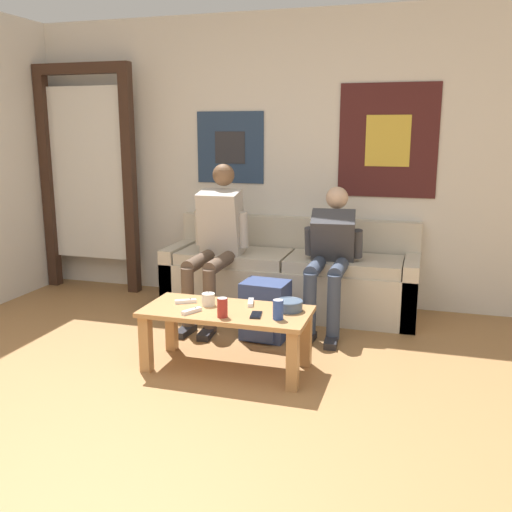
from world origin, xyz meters
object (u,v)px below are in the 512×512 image
(person_seated_adult, at_px, (216,237))
(game_controller_near_right, at_px, (192,311))
(person_seated_teen, at_px, (330,252))
(couch, at_px, (290,278))
(pillar_candle, at_px, (208,299))
(drink_can_red, at_px, (222,308))
(game_controller_near_left, at_px, (251,302))
(backpack, at_px, (265,312))
(game_controller_far_center, at_px, (186,301))
(coffee_table, at_px, (227,321))
(drink_can_blue, at_px, (278,310))
(cell_phone, at_px, (256,315))
(ceramic_bowl, at_px, (289,305))

(person_seated_adult, bearing_deg, game_controller_near_right, -77.48)
(person_seated_adult, relative_size, person_seated_teen, 1.16)
(couch, bearing_deg, pillar_candle, -100.77)
(drink_can_red, xyz_separation_m, game_controller_near_left, (0.09, 0.31, -0.05))
(person_seated_adult, height_order, backpack, person_seated_adult)
(drink_can_red, bearing_deg, person_seated_teen, 67.96)
(game_controller_far_center, bearing_deg, person_seated_adult, 97.70)
(coffee_table, distance_m, game_controller_near_right, 0.25)
(game_controller_near_left, relative_size, game_controller_far_center, 1.05)
(drink_can_blue, height_order, cell_phone, drink_can_blue)
(person_seated_adult, distance_m, cell_phone, 1.27)
(pillar_candle, bearing_deg, couch, 79.23)
(game_controller_near_left, relative_size, cell_phone, 1.02)
(pillar_candle, height_order, game_controller_far_center, pillar_candle)
(coffee_table, xyz_separation_m, game_controller_near_right, (-0.19, -0.13, 0.09))
(person_seated_teen, distance_m, ceramic_bowl, 0.95)
(drink_can_red, bearing_deg, person_seated_adult, 112.27)
(drink_can_blue, bearing_deg, game_controller_far_center, 168.01)
(drink_can_red, xyz_separation_m, cell_phone, (0.19, 0.08, -0.06))
(person_seated_adult, bearing_deg, drink_can_blue, -53.08)
(cell_phone, bearing_deg, person_seated_teen, 75.46)
(person_seated_adult, height_order, game_controller_far_center, person_seated_adult)
(person_seated_teen, bearing_deg, cell_phone, -104.54)
(drink_can_blue, bearing_deg, coffee_table, 165.89)
(drink_can_red, height_order, game_controller_far_center, drink_can_red)
(person_seated_teen, bearing_deg, couch, 140.51)
(drink_can_blue, distance_m, game_controller_far_center, 0.70)
(couch, distance_m, game_controller_far_center, 1.37)
(drink_can_red, distance_m, game_controller_near_right, 0.22)
(backpack, height_order, game_controller_near_right, backpack)
(couch, distance_m, drink_can_red, 1.52)
(ceramic_bowl, xyz_separation_m, pillar_candle, (-0.54, -0.05, 0.00))
(drink_can_blue, bearing_deg, backpack, 111.90)
(person_seated_teen, distance_m, game_controller_far_center, 1.28)
(person_seated_teen, bearing_deg, coffee_table, -116.25)
(coffee_table, xyz_separation_m, game_controller_near_left, (0.12, 0.15, 0.09))
(backpack, distance_m, game_controller_near_right, 0.82)
(ceramic_bowl, height_order, drink_can_blue, drink_can_blue)
(drink_can_blue, distance_m, cell_phone, 0.16)
(drink_can_blue, distance_m, game_controller_near_right, 0.56)
(drink_can_blue, relative_size, drink_can_red, 1.00)
(pillar_candle, distance_m, drink_can_red, 0.27)
(ceramic_bowl, relative_size, drink_can_red, 1.44)
(coffee_table, height_order, pillar_candle, pillar_candle)
(backpack, relative_size, game_controller_near_right, 3.07)
(coffee_table, relative_size, pillar_candle, 11.62)
(game_controller_far_center, relative_size, cell_phone, 0.97)
(backpack, xyz_separation_m, game_controller_near_left, (0.03, -0.46, 0.21))
(pillar_candle, relative_size, drink_can_blue, 0.76)
(person_seated_teen, xyz_separation_m, game_controller_near_left, (-0.39, -0.87, -0.19))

